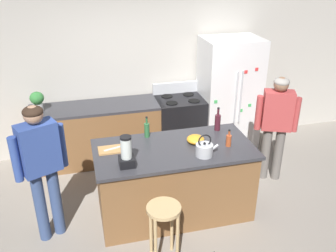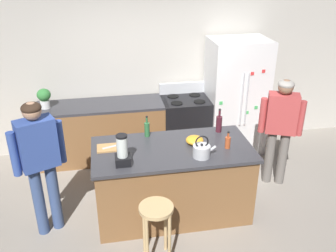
% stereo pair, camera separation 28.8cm
% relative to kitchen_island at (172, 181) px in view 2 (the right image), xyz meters
% --- Properties ---
extents(ground_plane, '(14.00, 14.00, 0.00)m').
position_rel_kitchen_island_xyz_m(ground_plane, '(0.00, 0.00, -0.47)').
color(ground_plane, gray).
extents(back_wall, '(8.00, 0.10, 2.70)m').
position_rel_kitchen_island_xyz_m(back_wall, '(0.00, 1.95, 0.88)').
color(back_wall, '#BCB7AD').
rests_on(back_wall, ground_plane).
extents(kitchen_island, '(1.91, 0.95, 0.93)m').
position_rel_kitchen_island_xyz_m(kitchen_island, '(0.00, 0.00, 0.00)').
color(kitchen_island, brown).
rests_on(kitchen_island, ground_plane).
extents(back_counter_run, '(2.00, 0.64, 0.93)m').
position_rel_kitchen_island_xyz_m(back_counter_run, '(-0.80, 1.55, -0.00)').
color(back_counter_run, brown).
rests_on(back_counter_run, ground_plane).
extents(refrigerator, '(0.90, 0.73, 1.85)m').
position_rel_kitchen_island_xyz_m(refrigerator, '(1.32, 1.50, 0.46)').
color(refrigerator, silver).
rests_on(refrigerator, ground_plane).
extents(stove_range, '(0.76, 0.65, 1.11)m').
position_rel_kitchen_island_xyz_m(stove_range, '(0.51, 1.52, 0.01)').
color(stove_range, black).
rests_on(stove_range, ground_plane).
extents(person_by_island_left, '(0.58, 0.36, 1.66)m').
position_rel_kitchen_island_xyz_m(person_by_island_left, '(-1.51, -0.07, 0.54)').
color(person_by_island_left, '#384C7A').
rests_on(person_by_island_left, ground_plane).
extents(person_by_sink_right, '(0.58, 0.36, 1.56)m').
position_rel_kitchen_island_xyz_m(person_by_sink_right, '(1.58, 0.41, 0.47)').
color(person_by_sink_right, '#66605B').
rests_on(person_by_sink_right, ground_plane).
extents(bar_stool, '(0.36, 0.36, 0.70)m').
position_rel_kitchen_island_xyz_m(bar_stool, '(-0.32, -0.77, 0.08)').
color(bar_stool, tan).
rests_on(bar_stool, ground_plane).
extents(potted_plant, '(0.20, 0.20, 0.30)m').
position_rel_kitchen_island_xyz_m(potted_plant, '(-1.63, 1.55, 0.64)').
color(potted_plant, silver).
rests_on(potted_plant, back_counter_run).
extents(blender_appliance, '(0.17, 0.17, 0.36)m').
position_rel_kitchen_island_xyz_m(blender_appliance, '(-0.60, -0.26, 0.61)').
color(blender_appliance, black).
rests_on(blender_appliance, kitchen_island).
extents(bottle_wine, '(0.08, 0.08, 0.32)m').
position_rel_kitchen_island_xyz_m(bottle_wine, '(0.67, 0.33, 0.58)').
color(bottle_wine, '#471923').
rests_on(bottle_wine, kitchen_island).
extents(bottle_cooking_sauce, '(0.06, 0.06, 0.22)m').
position_rel_kitchen_island_xyz_m(bottle_cooking_sauce, '(0.64, -0.11, 0.54)').
color(bottle_cooking_sauce, '#B24C26').
rests_on(bottle_cooking_sauce, kitchen_island).
extents(bottle_olive_oil, '(0.07, 0.07, 0.28)m').
position_rel_kitchen_island_xyz_m(bottle_olive_oil, '(-0.26, 0.37, 0.56)').
color(bottle_olive_oil, '#2D6638').
rests_on(bottle_olive_oil, kitchen_island).
extents(mixing_bowl, '(0.22, 0.22, 0.10)m').
position_rel_kitchen_island_xyz_m(mixing_bowl, '(0.28, 0.06, 0.51)').
color(mixing_bowl, orange).
rests_on(mixing_bowl, kitchen_island).
extents(tea_kettle, '(0.28, 0.20, 0.27)m').
position_rel_kitchen_island_xyz_m(tea_kettle, '(0.29, -0.26, 0.54)').
color(tea_kettle, '#B7BABF').
rests_on(tea_kettle, kitchen_island).
extents(cutting_board, '(0.30, 0.20, 0.02)m').
position_rel_kitchen_island_xyz_m(cutting_board, '(-0.74, 0.12, 0.47)').
color(cutting_board, '#B7844C').
rests_on(cutting_board, kitchen_island).
extents(chef_knife, '(0.22, 0.09, 0.01)m').
position_rel_kitchen_island_xyz_m(chef_knife, '(-0.72, 0.12, 0.49)').
color(chef_knife, '#B7BABF').
rests_on(chef_knife, cutting_board).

